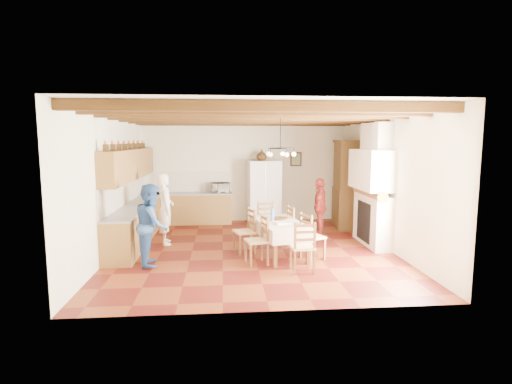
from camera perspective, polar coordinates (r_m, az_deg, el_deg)
floor at (r=8.98m, az=-0.48°, el=-8.26°), size 6.00×6.50×0.02m
ceiling at (r=8.66m, az=-0.50°, el=11.36°), size 6.00×6.50×0.02m
wall_back at (r=11.93m, az=-1.67°, el=3.02°), size 6.00×0.02×3.00m
wall_front at (r=5.47m, az=2.09°, el=-2.23°), size 6.00×0.02×3.00m
wall_left at (r=8.98m, az=-20.02°, el=1.12°), size 0.02×6.50×3.00m
wall_right at (r=9.41m, az=18.12°, el=1.47°), size 0.02×6.50×3.00m
ceiling_beams at (r=8.65m, az=-0.50°, el=10.70°), size 6.00×6.30×0.16m
lower_cabinets_left at (r=10.08m, az=-16.49°, el=-4.25°), size 0.60×4.30×0.86m
lower_cabinets_back at (r=11.77m, az=-9.13°, el=-2.38°), size 2.30×0.60×0.86m
countertop_left at (r=10.00m, az=-16.59°, el=-1.72°), size 0.62×4.30×0.04m
countertop_back at (r=11.70m, az=-9.18°, el=-0.21°), size 2.34×0.62×0.04m
backsplash_left at (r=10.02m, az=-18.25°, el=0.08°), size 0.03×4.30×0.60m
backsplash_back at (r=11.95m, az=-9.11°, el=1.49°), size 2.30×0.03×0.60m
upper_cabinets at (r=9.92m, az=-17.50°, el=3.81°), size 0.35×4.20×0.70m
fireplace at (r=9.49m, az=16.02°, el=0.99°), size 0.56×1.60×2.80m
wall_picture at (r=12.06m, az=5.72°, el=4.70°), size 0.34×0.03×0.42m
refrigerator at (r=11.67m, az=1.13°, el=0.03°), size 0.97×0.82×1.83m
hutch at (r=11.34m, az=12.67°, el=1.14°), size 0.72×1.39×2.42m
dining_table at (r=8.39m, az=3.41°, el=-4.80°), size 1.13×1.77×0.72m
chandelier at (r=8.21m, az=3.50°, el=6.25°), size 0.47×0.47×0.03m
chair_left_near at (r=7.85m, az=0.07°, el=-6.85°), size 0.48×0.50×0.96m
chair_left_far at (r=8.63m, az=-1.69°, el=-5.55°), size 0.51×0.52×0.96m
chair_right_near at (r=8.25m, az=8.09°, el=-6.23°), size 0.54×0.55×0.96m
chair_right_far at (r=9.01m, az=6.01°, el=-5.03°), size 0.47×0.48×0.96m
chair_end_near at (r=7.46m, az=6.64°, el=-7.68°), size 0.44×0.42×0.96m
chair_end_far at (r=9.46m, az=1.63°, el=-4.39°), size 0.48×0.46×0.96m
person_man at (r=9.52m, az=-12.84°, el=-2.34°), size 0.52×0.68×1.67m
person_woman_blue at (r=8.01m, az=-14.67°, el=-4.50°), size 0.69×0.84×1.59m
person_woman_red at (r=10.31m, az=9.11°, el=-2.07°), size 0.65×0.93×1.46m
microwave at (r=11.65m, az=-5.05°, el=0.62°), size 0.55×0.40×0.28m
fridge_vase at (r=11.58m, az=0.83°, el=5.31°), size 0.32×0.32×0.32m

